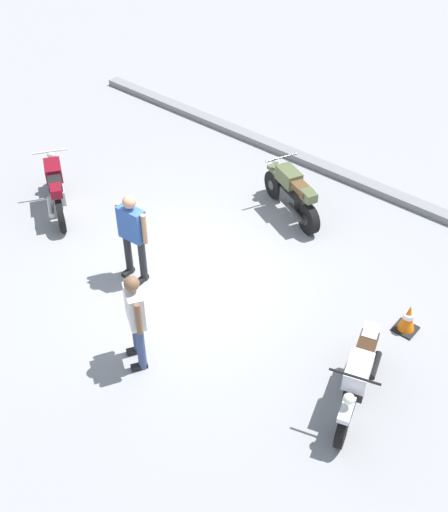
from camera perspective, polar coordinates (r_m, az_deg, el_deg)
ground_plane at (r=11.59m, az=-3.47°, el=-1.68°), size 40.00×40.00×0.00m
curb_edge at (r=14.53m, az=9.07°, el=7.78°), size 14.00×0.30×0.15m
motorcycle_silver_cruiser at (r=9.45m, az=11.90°, el=-10.50°), size 0.86×2.03×1.09m
motorcycle_maroon_cruiser at (r=13.32m, az=-14.75°, el=5.93°), size 1.80×1.27×1.09m
motorcycle_olive_vintage at (r=12.83m, az=6.06°, el=5.54°), size 1.84×1.03×1.07m
person_in_blue_shirt at (r=11.03m, az=-8.17°, el=2.15°), size 0.67×0.33×1.74m
person_in_white_shirt at (r=9.53m, az=-7.92°, el=-5.21°), size 0.61×0.50×1.72m
traffic_cone at (r=10.83m, az=16.10°, el=-5.35°), size 0.36×0.36×0.53m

